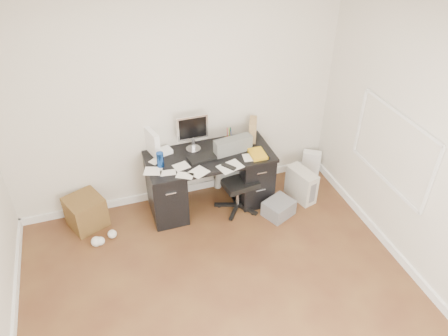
# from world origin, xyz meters

# --- Properties ---
(ground) EXTENTS (4.00, 4.00, 0.00)m
(ground) POSITION_xyz_m (0.00, 0.00, 0.00)
(ground) COLOR #4A2517
(ground) RESTS_ON ground
(room_shell) EXTENTS (4.02, 4.02, 2.71)m
(room_shell) POSITION_xyz_m (0.03, 0.03, 1.66)
(room_shell) COLOR silver
(room_shell) RESTS_ON ground
(desk) EXTENTS (1.50, 0.70, 0.75)m
(desk) POSITION_xyz_m (0.30, 1.65, 0.40)
(desk) COLOR black
(desk) RESTS_ON ground
(loose_papers) EXTENTS (1.10, 0.60, 0.00)m
(loose_papers) POSITION_xyz_m (0.10, 1.60, 0.75)
(loose_papers) COLOR silver
(loose_papers) RESTS_ON desk
(lcd_monitor) EXTENTS (0.37, 0.21, 0.47)m
(lcd_monitor) POSITION_xyz_m (0.15, 1.83, 0.98)
(lcd_monitor) COLOR #BCBCC1
(lcd_monitor) RESTS_ON desk
(keyboard) EXTENTS (0.53, 0.25, 0.03)m
(keyboard) POSITION_xyz_m (0.29, 1.62, 0.76)
(keyboard) COLOR black
(keyboard) RESTS_ON desk
(computer_mouse) EXTENTS (0.07, 0.07, 0.05)m
(computer_mouse) POSITION_xyz_m (0.76, 1.62, 0.78)
(computer_mouse) COLOR #BCBCC1
(computer_mouse) RESTS_ON desk
(travel_mug) EXTENTS (0.10, 0.10, 0.18)m
(travel_mug) POSITION_xyz_m (-0.29, 1.61, 0.84)
(travel_mug) COLOR navy
(travel_mug) RESTS_ON desk
(white_binder) EXTENTS (0.19, 0.30, 0.32)m
(white_binder) POSITION_xyz_m (-0.32, 1.88, 0.91)
(white_binder) COLOR white
(white_binder) RESTS_ON desk
(magazine_file) EXTENTS (0.20, 0.26, 0.27)m
(magazine_file) POSITION_xyz_m (0.91, 1.82, 0.89)
(magazine_file) COLOR #977349
(magazine_file) RESTS_ON desk
(pen_cup) EXTENTS (0.10, 0.10, 0.24)m
(pen_cup) POSITION_xyz_m (0.60, 1.80, 0.87)
(pen_cup) COLOR #502D17
(pen_cup) RESTS_ON desk
(yellow_book) EXTENTS (0.19, 0.24, 0.04)m
(yellow_book) POSITION_xyz_m (0.84, 1.47, 0.77)
(yellow_book) COLOR gold
(yellow_book) RESTS_ON desk
(paper_remote) EXTENTS (0.33, 0.29, 0.02)m
(paper_remote) POSITION_xyz_m (0.46, 1.35, 0.76)
(paper_remote) COLOR silver
(paper_remote) RESTS_ON desk
(office_chair) EXTENTS (0.59, 0.59, 0.94)m
(office_chair) POSITION_xyz_m (0.61, 1.48, 0.47)
(office_chair) COLOR #4C4F4C
(office_chair) RESTS_ON ground
(pc_tower) EXTENTS (0.29, 0.45, 0.42)m
(pc_tower) POSITION_xyz_m (1.44, 1.40, 0.21)
(pc_tower) COLOR #B8B5A6
(pc_tower) RESTS_ON ground
(shopping_bag) EXTENTS (0.30, 0.28, 0.33)m
(shopping_bag) POSITION_xyz_m (1.83, 1.86, 0.17)
(shopping_bag) COLOR white
(shopping_bag) RESTS_ON ground
(wicker_basket) EXTENTS (0.52, 0.52, 0.39)m
(wicker_basket) POSITION_xyz_m (-1.21, 1.75, 0.20)
(wicker_basket) COLOR #482E15
(wicker_basket) RESTS_ON ground
(desk_printer) EXTENTS (0.43, 0.40, 0.20)m
(desk_printer) POSITION_xyz_m (1.04, 1.19, 0.10)
(desk_printer) COLOR slate
(desk_printer) RESTS_ON ground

